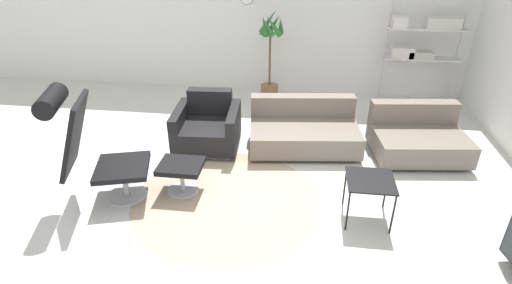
% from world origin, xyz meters
% --- Properties ---
extents(ground_plane, '(12.00, 12.00, 0.00)m').
position_xyz_m(ground_plane, '(0.00, 0.00, 0.00)').
color(ground_plane, silver).
extents(wall_back, '(12.00, 0.09, 2.80)m').
position_xyz_m(wall_back, '(-0.00, 3.28, 1.40)').
color(wall_back, silver).
rests_on(wall_back, ground_plane).
extents(round_rug, '(2.11, 2.11, 0.01)m').
position_xyz_m(round_rug, '(-0.18, -0.31, 0.00)').
color(round_rug, tan).
rests_on(round_rug, ground_plane).
extents(lounge_chair, '(1.06, 0.80, 1.31)m').
position_xyz_m(lounge_chair, '(-1.62, -0.46, 0.76)').
color(lounge_chair, '#BCBCC1').
rests_on(lounge_chair, ground_plane).
extents(ottoman, '(0.49, 0.42, 0.37)m').
position_xyz_m(ottoman, '(-0.70, -0.20, 0.28)').
color(ottoman, '#BCBCC1').
rests_on(ottoman, ground_plane).
extents(armchair_red, '(0.91, 0.89, 0.73)m').
position_xyz_m(armchair_red, '(-0.66, 0.93, 0.27)').
color(armchair_red, silver).
rests_on(armchair_red, ground_plane).
extents(couch_low, '(1.57, 1.06, 0.65)m').
position_xyz_m(couch_low, '(0.66, 1.08, 0.23)').
color(couch_low, black).
rests_on(couch_low, ground_plane).
extents(couch_second, '(1.27, 1.03, 0.65)m').
position_xyz_m(couch_second, '(2.18, 1.05, 0.23)').
color(couch_second, black).
rests_on(couch_second, ground_plane).
extents(side_table, '(0.48, 0.48, 0.49)m').
position_xyz_m(side_table, '(1.36, -0.44, 0.44)').
color(side_table, black).
rests_on(side_table, ground_plane).
extents(potted_plant, '(0.45, 0.46, 1.56)m').
position_xyz_m(potted_plant, '(0.03, 2.73, 0.72)').
color(potted_plant, brown).
rests_on(potted_plant, ground_plane).
extents(shelf_unit, '(1.23, 0.28, 1.85)m').
position_xyz_m(shelf_unit, '(2.50, 2.95, 1.12)').
color(shelf_unit, '#BCBCC1').
rests_on(shelf_unit, ground_plane).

